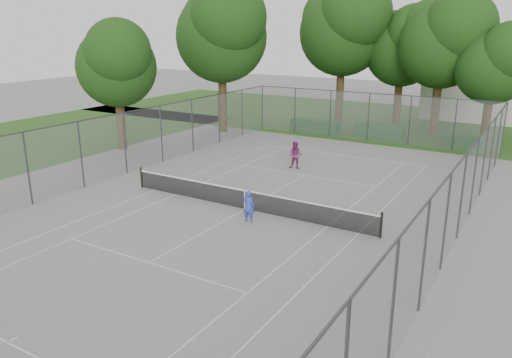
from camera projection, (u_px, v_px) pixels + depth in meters
The scene contains 17 objects.
ground at pixel (245, 209), 23.03m from camera, with size 120.00×120.00×0.00m, color slate.
grass_far at pixel (400, 122), 44.36m from camera, with size 60.00×20.00×0.00m, color #224714.
court_markings at pixel (245, 209), 23.03m from camera, with size 11.03×23.83×0.01m.
tennis_net at pixel (245, 199), 22.88m from camera, with size 12.87×0.10×1.10m.
perimeter_fence at pixel (245, 172), 22.50m from camera, with size 18.08×34.08×3.52m.
tree_far_left at pixel (344, 25), 41.49m from camera, with size 8.33×7.61×11.97m.
tree_far_midleft at pixel (403, 44), 40.52m from camera, with size 6.87×6.27×9.87m.
tree_far_midright at pixel (444, 38), 36.89m from camera, with size 7.40×6.76×10.64m.
tree_far_right at pixel (495, 61), 34.22m from camera, with size 5.92×5.41×8.51m.
tree_side_back at pixel (222, 29), 37.89m from camera, with size 8.03×7.33×11.54m.
tree_side_front at pixel (116, 61), 32.71m from camera, with size 6.03×5.51×8.68m.
hedge_left at pixel (315, 126), 39.98m from camera, with size 3.90×1.17×0.98m, color #164518.
hedge_mid at pixel (380, 131), 37.61m from camera, with size 3.60×1.03×1.13m, color #164518.
hedge_right at pixel (465, 142), 34.85m from camera, with size 2.58×0.95×0.77m, color #164518.
house at pixel (474, 75), 45.10m from camera, with size 7.81×6.05×9.72m.
girl_player at pixel (249, 206), 21.37m from camera, with size 0.52×0.34×1.42m, color #3244BB.
woman_player at pixel (296, 155), 29.37m from camera, with size 0.80×0.62×1.65m, color #782861.
Camera 1 is at (11.56, -18.28, 8.06)m, focal length 35.00 mm.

